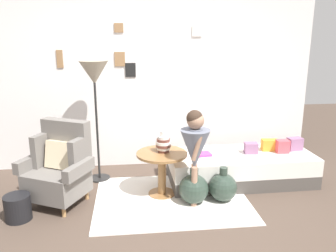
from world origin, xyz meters
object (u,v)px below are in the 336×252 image
at_px(side_table, 162,164).
at_px(floor_lamp, 94,78).
at_px(book_on_daybed, 202,154).
at_px(demijohn_near, 194,189).
at_px(armchair, 60,167).
at_px(vase_striped, 163,143).
at_px(demijohn_far, 223,187).
at_px(person_child, 195,146).
at_px(daybed, 240,167).
at_px(magazine_basket, 18,208).

distance_m(side_table, floor_lamp, 1.41).
bearing_deg(side_table, book_on_daybed, 25.18).
xyz_separation_m(book_on_daybed, demijohn_near, (-0.21, -0.53, -0.23)).
distance_m(armchair, vase_striped, 1.25).
distance_m(vase_striped, demijohn_far, 0.88).
height_order(vase_striped, person_child, person_child).
height_order(book_on_daybed, demijohn_near, demijohn_near).
height_order(side_table, demijohn_far, side_table).
relative_size(side_table, floor_lamp, 0.38).
bearing_deg(side_table, armchair, -177.67).
bearing_deg(daybed, book_on_daybed, -178.85).
height_order(floor_lamp, demijohn_far, floor_lamp).
height_order(person_child, magazine_basket, person_child).
distance_m(vase_striped, magazine_basket, 1.76).
bearing_deg(demijohn_near, floor_lamp, 144.15).
relative_size(armchair, demijohn_near, 2.21).
bearing_deg(demijohn_far, floor_lamp, 151.62).
height_order(daybed, vase_striped, vase_striped).
xyz_separation_m(demijohn_far, magazine_basket, (-2.31, -0.18, -0.03)).
bearing_deg(daybed, demijohn_far, -126.38).
relative_size(book_on_daybed, demijohn_far, 0.52).
bearing_deg(magazine_basket, demijohn_far, 4.42).
bearing_deg(magazine_basket, person_child, 3.58).
bearing_deg(demijohn_far, daybed, 53.62).
height_order(armchair, book_on_daybed, armchair).
bearing_deg(side_table, demijohn_far, -19.23).
distance_m(demijohn_near, magazine_basket, 1.96).
distance_m(vase_striped, book_on_daybed, 0.63).
bearing_deg(armchair, side_table, 2.33).
height_order(demijohn_near, demijohn_far, demijohn_near).
bearing_deg(vase_striped, armchair, -176.19).
relative_size(daybed, side_table, 3.09).
height_order(vase_striped, demijohn_near, vase_striped).
distance_m(daybed, floor_lamp, 2.26).
xyz_separation_m(person_child, demijohn_far, (0.36, 0.06, -0.55)).
distance_m(demijohn_far, magazine_basket, 2.31).
bearing_deg(book_on_daybed, floor_lamp, 167.17).
bearing_deg(demijohn_near, person_child, -94.87).
height_order(daybed, magazine_basket, daybed).
height_order(side_table, person_child, person_child).
relative_size(vase_striped, magazine_basket, 0.93).
relative_size(armchair, demijohn_far, 2.28).
relative_size(demijohn_near, demijohn_far, 1.03).
bearing_deg(floor_lamp, daybed, -9.00).
distance_m(daybed, person_child, 1.08).
height_order(side_table, book_on_daybed, side_table).
xyz_separation_m(book_on_daybed, magazine_basket, (-2.16, -0.69, -0.28)).
height_order(daybed, person_child, person_child).
bearing_deg(vase_striped, magazine_basket, -164.25).
distance_m(armchair, demijohn_near, 1.59).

